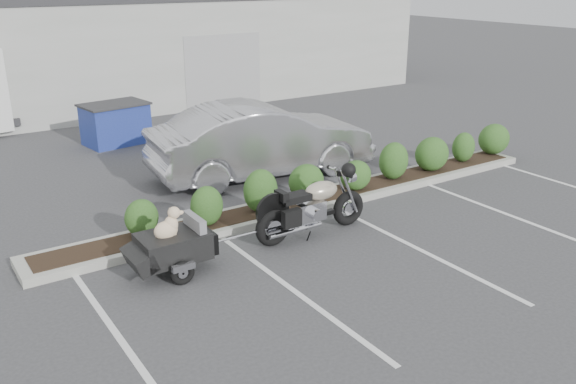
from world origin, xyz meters
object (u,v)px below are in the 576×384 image
motorcycle (313,207)px  sedan (262,140)px  dumpster (116,123)px  pet_trailer (172,245)px

motorcycle → sedan: size_ratio=0.45×
motorcycle → dumpster: size_ratio=1.26×
pet_trailer → sedan: (3.86, 3.55, 0.39)m
pet_trailer → dumpster: size_ratio=1.00×
dumpster → sedan: bearing=-75.8°
sedan → motorcycle: bearing=169.0°
dumpster → motorcycle: bearing=-92.1°
sedan → dumpster: bearing=28.2°
sedan → dumpster: 5.20m
motorcycle → dumpster: motorcycle is taller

